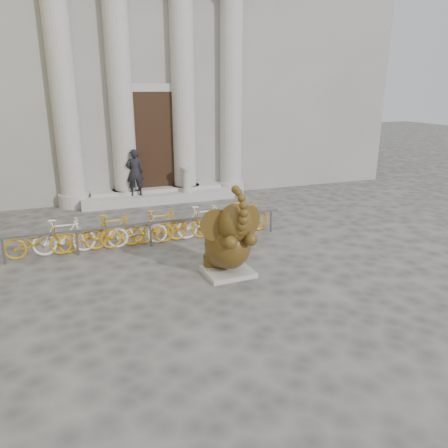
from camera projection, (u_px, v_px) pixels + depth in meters
name	position (u px, v px, depth m)	size (l,w,h in m)	color
ground	(256.00, 308.00, 9.04)	(80.00, 80.00, 0.00)	#474442
classical_building	(129.00, 51.00, 20.60)	(22.00, 10.70, 12.00)	gray
entrance_steps	(159.00, 197.00, 17.39)	(6.00, 1.20, 0.36)	#A8A59E
elephant_statue	(229.00, 242.00, 10.41)	(1.53, 1.71, 2.28)	#A8A59E
bike_rack	(148.00, 227.00, 12.60)	(8.00, 0.53, 1.00)	slate
pedestrian	(135.00, 172.00, 16.63)	(0.65, 0.43, 1.79)	black
balustrade_post	(187.00, 181.00, 17.28)	(0.41, 0.41, 1.01)	#A8A59E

